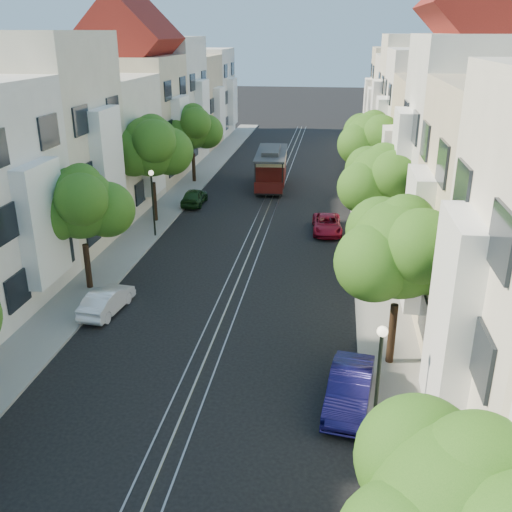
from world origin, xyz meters
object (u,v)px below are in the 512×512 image
at_px(lamp_west, 152,193).
at_px(parked_car_w_mid, 107,300).
at_px(tree_e_d, 372,140).
at_px(tree_e_c, 382,181).
at_px(cable_car, 271,166).
at_px(tree_w_b, 82,205).
at_px(parked_car_w_far, 194,197).
at_px(parked_car_e_mid, 349,389).
at_px(tree_w_d, 193,128).
at_px(lamp_east, 379,370).
at_px(tree_w_c, 152,148).
at_px(parked_car_e_far, 327,224).
at_px(tree_e_b, 402,251).

xyz_separation_m(lamp_west, parked_car_w_mid, (0.93, -10.27, -2.27)).
xyz_separation_m(tree_e_d, lamp_west, (-13.56, -8.98, -2.02)).
distance_m(tree_e_c, cable_car, 17.63).
bearing_deg(tree_e_c, cable_car, 116.49).
xyz_separation_m(tree_e_d, tree_w_b, (-14.40, -17.00, -0.47)).
bearing_deg(lamp_west, parked_car_w_far, 84.21).
relative_size(tree_e_d, cable_car, 0.88).
height_order(tree_e_d, parked_car_e_mid, tree_e_d).
bearing_deg(tree_w_d, tree_w_b, -90.00).
bearing_deg(lamp_east, tree_w_c, 122.65).
relative_size(lamp_west, parked_car_e_mid, 1.03).
bearing_deg(parked_car_e_far, lamp_east, -88.31).
bearing_deg(tree_e_d, tree_e_b, -90.00).
bearing_deg(lamp_east, parked_car_e_far, 95.31).
bearing_deg(tree_w_c, tree_e_c, -19.15).
height_order(tree_w_b, cable_car, tree_w_b).
height_order(tree_e_d, tree_w_b, tree_e_d).
bearing_deg(parked_car_e_far, cable_car, 110.24).
bearing_deg(tree_e_c, tree_w_b, -157.38).
distance_m(tree_w_c, lamp_east, 25.01).
distance_m(tree_e_b, parked_car_e_mid, 5.25).
distance_m(tree_e_d, parked_car_w_mid, 23.42).
relative_size(lamp_east, cable_car, 0.53).
relative_size(tree_e_c, parked_car_e_mid, 1.62).
height_order(tree_w_b, tree_w_c, tree_w_c).
distance_m(lamp_east, parked_car_w_far, 28.08).
relative_size(tree_e_c, lamp_west, 1.57).
distance_m(tree_w_c, parked_car_e_far, 12.41).
bearing_deg(tree_w_d, tree_e_d, -19.15).
distance_m(lamp_east, parked_car_w_mid, 14.18).
distance_m(tree_e_c, tree_e_d, 11.00).
bearing_deg(tree_w_b, tree_e_d, 49.73).
bearing_deg(cable_car, parked_car_w_mid, -104.87).
distance_m(tree_w_b, parked_car_w_mid, 4.77).
xyz_separation_m(tree_e_c, tree_w_b, (-14.40, -6.00, -0.20)).
xyz_separation_m(tree_w_c, parked_car_e_far, (11.54, -0.51, -4.52)).
xyz_separation_m(tree_e_c, lamp_east, (-0.96, -15.98, -1.75)).
height_order(parked_car_e_mid, parked_car_w_mid, parked_car_e_mid).
height_order(lamp_east, parked_car_w_mid, lamp_east).
height_order(tree_e_d, parked_car_w_far, tree_e_d).
xyz_separation_m(tree_e_c, tree_w_c, (-14.40, 5.00, 0.47)).
bearing_deg(parked_car_w_mid, tree_e_c, -140.61).
relative_size(tree_e_c, parked_car_w_far, 1.79).
xyz_separation_m(tree_w_d, lamp_west, (0.84, -13.98, -1.75)).
xyz_separation_m(lamp_west, parked_car_w_far, (0.75, 7.36, -2.22)).
xyz_separation_m(tree_e_c, parked_car_e_mid, (-1.66, -13.87, -3.94)).
bearing_deg(parked_car_e_mid, lamp_west, 134.12).
distance_m(lamp_west, parked_car_w_mid, 10.56).
distance_m(tree_e_d, lamp_west, 16.39).
relative_size(tree_w_c, lamp_west, 1.71).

